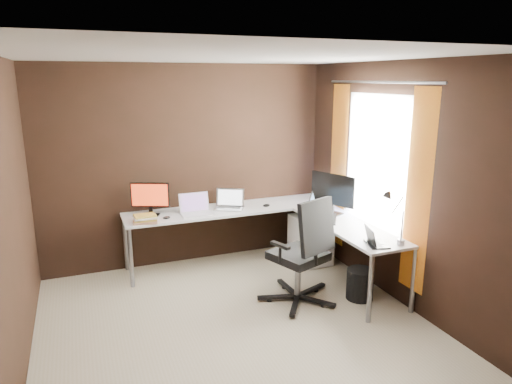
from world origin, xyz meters
TOP-DOWN VIEW (x-y plane):
  - room at (0.34, 0.07)m, footprint 3.60×3.60m
  - desk at (0.84, 1.04)m, footprint 2.65×2.25m
  - drawer_pedestal at (1.43, 1.15)m, footprint 0.42×0.50m
  - monitor_left at (-0.51, 1.56)m, footprint 0.43×0.22m
  - monitor_right at (1.53, 0.82)m, footprint 0.27×0.56m
  - laptop_white at (0.00, 1.44)m, footprint 0.36×0.26m
  - laptop_silver at (0.45, 1.51)m, footprint 0.43×0.39m
  - laptop_black_big at (1.29, 0.69)m, footprint 0.49×0.52m
  - laptop_black_small at (1.37, -0.25)m, footprint 0.25×0.31m
  - book_stack at (-0.62, 1.31)m, footprint 0.30×0.25m
  - mouse_left at (-0.37, 1.34)m, footprint 0.10×0.08m
  - mouse_corner at (0.91, 1.39)m, footprint 0.10×0.08m
  - desk_lamp at (1.55, -0.28)m, footprint 0.18×0.21m
  - office_chair at (0.82, 0.22)m, footprint 0.65×0.69m
  - wastebasket at (1.44, 0.04)m, footprint 0.29×0.29m

SIDE VIEW (x-z plane):
  - wastebasket at x=1.44m, z-range 0.00..0.33m
  - drawer_pedestal at x=1.43m, z-range 0.00..0.60m
  - office_chair at x=0.82m, z-range -0.24..0.92m
  - desk at x=0.84m, z-range 0.31..1.04m
  - mouse_left at x=-0.37m, z-range 0.73..0.77m
  - mouse_corner at x=0.91m, z-range 0.73..0.77m
  - book_stack at x=-0.62m, z-range 0.73..0.81m
  - laptop_black_small at x=1.37m, z-range 0.68..0.86m
  - laptop_silver at x=0.45m, z-range 0.66..0.90m
  - laptop_white at x=0.00m, z-range 0.66..0.90m
  - laptop_black_big at x=1.29m, z-range 0.65..0.93m
  - monitor_left at x=-0.51m, z-range 0.76..1.15m
  - monitor_right at x=1.53m, z-range 0.76..1.26m
  - desk_lamp at x=1.55m, z-range 0.80..1.33m
  - room at x=0.34m, z-range 0.03..2.53m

